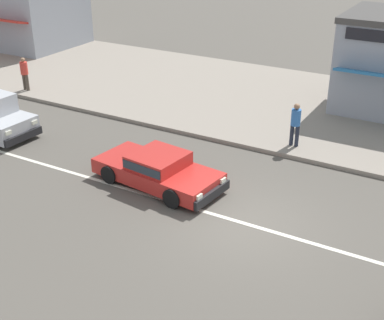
{
  "coord_description": "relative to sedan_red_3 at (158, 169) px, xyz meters",
  "views": [
    {
      "loc": [
        5.04,
        -11.72,
        8.11
      ],
      "look_at": [
        -2.4,
        1.37,
        0.8
      ],
      "focal_mm": 50.0,
      "sensor_mm": 36.0,
      "label": 1
    }
  ],
  "objects": [
    {
      "name": "ground_plane",
      "position": [
        3.27,
        -0.75,
        -0.53
      ],
      "size": [
        160.0,
        160.0,
        0.0
      ],
      "primitive_type": "plane",
      "color": "#544F47"
    },
    {
      "name": "lane_centre_stripe",
      "position": [
        3.27,
        -0.75,
        -0.53
      ],
      "size": [
        50.4,
        0.14,
        0.01
      ],
      "primitive_type": "cube",
      "color": "silver",
      "rests_on": "ground"
    },
    {
      "name": "kerb_strip",
      "position": [
        3.27,
        8.83,
        -0.46
      ],
      "size": [
        68.0,
        10.0,
        0.15
      ],
      "primitive_type": "cube",
      "color": "gray",
      "rests_on": "ground"
    },
    {
      "name": "sedan_red_3",
      "position": [
        0.0,
        0.0,
        0.0
      ],
      "size": [
        4.38,
        2.25,
        1.06
      ],
      "color": "red",
      "rests_on": "ground"
    },
    {
      "name": "pedestrian_mid_kerb",
      "position": [
        2.8,
        4.65,
        0.54
      ],
      "size": [
        0.34,
        0.34,
        1.6
      ],
      "color": "#232838",
      "rests_on": "kerb_strip"
    },
    {
      "name": "pedestrian_by_shop",
      "position": [
        -10.23,
        4.5,
        0.51
      ],
      "size": [
        0.34,
        0.34,
        1.54
      ],
      "color": "#4C4238",
      "rests_on": "kerb_strip"
    },
    {
      "name": "shopfront_far_kios",
      "position": [
        -15.93,
        11.18,
        2.13
      ],
      "size": [
        4.52,
        5.91,
        5.01
      ],
      "color": "#999EA8",
      "rests_on": "kerb_strip"
    }
  ]
}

